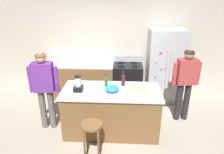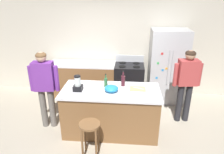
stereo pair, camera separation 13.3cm
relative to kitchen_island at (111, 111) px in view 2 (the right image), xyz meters
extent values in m
plane|color=#B2A893|center=(0.00, 0.00, -0.47)|extent=(14.00, 14.00, 0.00)
cube|color=beige|center=(0.00, 1.95, 0.88)|extent=(8.00, 0.10, 2.70)
cube|color=brown|center=(0.00, 0.00, -0.02)|extent=(1.85, 0.81, 0.90)
cube|color=silver|center=(0.00, 0.00, 0.45)|extent=(1.91, 0.87, 0.04)
cube|color=brown|center=(-0.80, 1.55, -0.02)|extent=(2.00, 0.64, 0.90)
cube|color=silver|center=(-0.80, 1.55, 0.45)|extent=(2.00, 0.64, 0.04)
cube|color=#B7BABF|center=(1.31, 1.50, 0.47)|extent=(0.90, 0.70, 1.87)
cylinder|color=#B7BABF|center=(1.27, 1.13, 0.56)|extent=(0.02, 0.02, 0.84)
cylinder|color=#B7BABF|center=(1.35, 1.13, 0.56)|extent=(0.02, 0.02, 0.84)
cube|color=red|center=(1.10, 1.15, 0.90)|extent=(0.05, 0.01, 0.05)
cube|color=#3FB259|center=(1.02, 1.15, 0.66)|extent=(0.05, 0.01, 0.05)
cube|color=#268CD8|center=(1.02, 1.15, 0.28)|extent=(0.05, 0.01, 0.05)
cube|color=orange|center=(1.23, 1.15, 0.53)|extent=(0.05, 0.01, 0.05)
cube|color=#268CD8|center=(1.14, 1.15, 0.49)|extent=(0.05, 0.01, 0.05)
cube|color=black|center=(0.35, 1.52, 0.00)|extent=(0.76, 0.64, 0.94)
cube|color=black|center=(0.35, 1.20, -0.05)|extent=(0.60, 0.01, 0.24)
cube|color=#B7BABF|center=(0.35, 1.81, 0.56)|extent=(0.76, 0.06, 0.18)
cylinder|color=black|center=(0.17, 1.37, 0.47)|extent=(0.18, 0.18, 0.01)
cylinder|color=black|center=(0.53, 1.37, 0.47)|extent=(0.18, 0.18, 0.01)
cylinder|color=black|center=(0.17, 1.67, 0.47)|extent=(0.18, 0.18, 0.01)
cylinder|color=black|center=(0.53, 1.67, 0.47)|extent=(0.18, 0.18, 0.01)
cylinder|color=#66605B|center=(-1.42, 0.06, -0.04)|extent=(0.14, 0.14, 0.86)
cylinder|color=#66605B|center=(-1.24, 0.07, -0.04)|extent=(0.14, 0.14, 0.86)
cube|color=#723399|center=(-1.33, 0.06, 0.68)|extent=(0.42, 0.26, 0.58)
cylinder|color=#723399|center=(-1.58, 0.04, 0.63)|extent=(0.10, 0.10, 0.53)
cylinder|color=#723399|center=(-1.09, 0.09, 0.63)|extent=(0.10, 0.10, 0.53)
sphere|color=#D8AD8C|center=(-1.33, 0.06, 1.08)|extent=(0.22, 0.22, 0.20)
ellipsoid|color=brown|center=(-1.33, 0.06, 1.11)|extent=(0.23, 0.23, 0.12)
cylinder|color=#26262B|center=(1.64, 0.53, -0.03)|extent=(0.14, 0.14, 0.88)
cylinder|color=#26262B|center=(1.46, 0.51, -0.03)|extent=(0.14, 0.14, 0.88)
cube|color=#B23F3F|center=(1.55, 0.52, 0.68)|extent=(0.42, 0.26, 0.54)
cylinder|color=#B23F3F|center=(1.80, 0.55, 0.63)|extent=(0.10, 0.10, 0.49)
cylinder|color=#B23F3F|center=(1.30, 0.49, 0.63)|extent=(0.10, 0.10, 0.49)
sphere|color=tan|center=(1.55, 0.52, 1.06)|extent=(0.22, 0.22, 0.20)
ellipsoid|color=#332319|center=(1.55, 0.52, 1.09)|extent=(0.23, 0.23, 0.12)
cylinder|color=brown|center=(-0.28, -0.74, 0.18)|extent=(0.36, 0.36, 0.04)
cylinder|color=brown|center=(-0.40, -0.86, -0.16)|extent=(0.04, 0.04, 0.63)
cylinder|color=brown|center=(-0.17, -0.86, -0.16)|extent=(0.04, 0.04, 0.63)
cylinder|color=brown|center=(-0.40, -0.63, -0.16)|extent=(0.04, 0.04, 0.63)
cylinder|color=brown|center=(-0.17, -0.63, -0.16)|extent=(0.04, 0.04, 0.63)
cube|color=black|center=(-0.62, -0.07, 0.52)|extent=(0.17, 0.17, 0.10)
cylinder|color=silver|center=(-0.62, -0.07, 0.66)|extent=(0.12, 0.12, 0.18)
cylinder|color=black|center=(-0.62, -0.07, 0.76)|extent=(0.12, 0.12, 0.02)
cylinder|color=#471923|center=(0.23, 0.22, 0.57)|extent=(0.08, 0.08, 0.21)
cylinder|color=#471923|center=(0.23, 0.22, 0.72)|extent=(0.03, 0.03, 0.09)
cylinder|color=black|center=(0.23, 0.22, 0.77)|extent=(0.03, 0.03, 0.02)
cylinder|color=#2D6638|center=(-0.11, 0.14, 0.56)|extent=(0.07, 0.07, 0.18)
cylinder|color=#2D6638|center=(-0.11, 0.14, 0.69)|extent=(0.03, 0.03, 0.08)
cylinder|color=black|center=(-0.11, 0.14, 0.73)|extent=(0.03, 0.03, 0.02)
ellipsoid|color=#268CD8|center=(0.02, -0.06, 0.53)|extent=(0.27, 0.27, 0.12)
cube|color=tan|center=(0.52, 0.08, 0.48)|extent=(0.30, 0.20, 0.02)
cube|color=#B7BABF|center=(0.54, 0.08, 0.49)|extent=(0.22, 0.11, 0.01)
camera|label=1|loc=(0.20, -3.57, 2.21)|focal=33.05mm
camera|label=2|loc=(0.33, -3.56, 2.21)|focal=33.05mm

